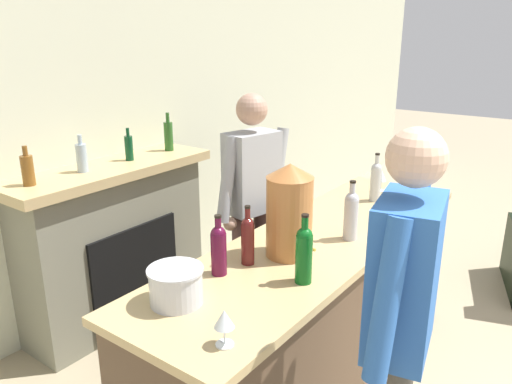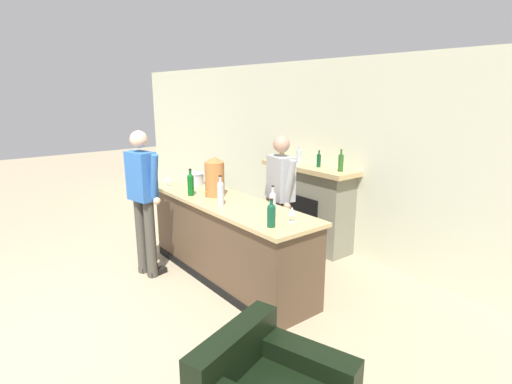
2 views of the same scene
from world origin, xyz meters
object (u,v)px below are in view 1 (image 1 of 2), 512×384
wine_bottle_port_short (219,248)px  wine_bottle_burgundy_dark (248,238)px  copper_dispenser (289,210)px  wine_bottle_riesling_slim (376,180)px  person_customer (397,339)px  fireplace_stone (115,243)px  ice_bucket_steel (176,286)px  wine_bottle_rose_blush (304,252)px  wine_glass_front_right (224,320)px  wine_bottle_merlot_tall (351,213)px  wine_glass_near_bucket (382,177)px  wine_bottle_chardonnay_pale (415,181)px  person_bartender (252,208)px

wine_bottle_port_short → wine_bottle_burgundy_dark: bearing=-13.6°
copper_dispenser → wine_bottle_port_short: 0.44m
wine_bottle_riesling_slim → wine_bottle_port_short: bearing=174.3°
copper_dispenser → person_customer: bearing=-119.2°
copper_dispenser → wine_bottle_port_short: size_ratio=1.63×
fireplace_stone → wine_bottle_riesling_slim: fireplace_stone is taller
person_customer → ice_bucket_steel: bearing=107.4°
wine_bottle_rose_blush → wine_bottle_riesling_slim: (1.34, 0.23, -0.00)m
fireplace_stone → ice_bucket_steel: bearing=-118.3°
fireplace_stone → wine_glass_front_right: 2.13m
wine_bottle_merlot_tall → wine_glass_near_bucket: size_ratio=2.14×
person_customer → wine_bottle_burgundy_dark: bearing=76.2°
wine_bottle_chardonnay_pale → person_bartender: bearing=134.0°
wine_bottle_burgundy_dark → wine_bottle_chardonnay_pale: size_ratio=1.11×
person_customer → fireplace_stone: bearing=77.7°
person_customer → wine_bottle_port_short: bearing=87.5°
person_bartender → copper_dispenser: person_bartender is taller
wine_bottle_burgundy_dark → wine_glass_near_bucket: (1.58, -0.06, -0.03)m
copper_dispenser → ice_bucket_steel: copper_dispenser is taller
wine_bottle_riesling_slim → wine_bottle_chardonnay_pale: bearing=-43.2°
fireplace_stone → ice_bucket_steel: fireplace_stone is taller
person_customer → wine_bottle_rose_blush: person_customer is taller
person_customer → wine_glass_front_right: person_customer is taller
wine_bottle_riesling_slim → wine_glass_front_right: wine_bottle_riesling_slim is taller
fireplace_stone → wine_glass_front_right: bearing=-116.3°
wine_bottle_chardonnay_pale → wine_bottle_riesling_slim: bearing=136.8°
wine_bottle_burgundy_dark → wine_bottle_merlot_tall: bearing=-24.9°
wine_bottle_port_short → person_customer: bearing=-92.5°
person_customer → wine_bottle_burgundy_dark: (0.22, 0.88, 0.12)m
wine_glass_near_bucket → ice_bucket_steel: bearing=178.0°
fireplace_stone → person_customer: size_ratio=0.86×
ice_bucket_steel → person_bartender: bearing=22.4°
wine_bottle_rose_blush → wine_bottle_chardonnay_pale: (1.56, 0.02, -0.02)m
person_customer → wine_bottle_chardonnay_pale: size_ratio=6.52×
person_customer → wine_bottle_chardonnay_pale: person_customer is taller
ice_bucket_steel → wine_bottle_rose_blush: (0.50, -0.35, 0.07)m
fireplace_stone → wine_glass_front_right: size_ratio=10.48×
person_bartender → wine_glass_front_right: person_bartender is taller
wine_bottle_chardonnay_pale → wine_glass_front_right: 2.17m
fireplace_stone → wine_glass_front_right: fireplace_stone is taller
wine_bottle_port_short → wine_bottle_rose_blush: bearing=-65.2°
wine_bottle_merlot_tall → wine_glass_near_bucket: wine_bottle_merlot_tall is taller
copper_dispenser → wine_glass_front_right: (-0.83, -0.25, -0.15)m
wine_bottle_rose_blush → wine_bottle_riesling_slim: size_ratio=1.00×
wine_glass_near_bucket → person_customer: bearing=-155.2°
copper_dispenser → ice_bucket_steel: 0.74m
fireplace_stone → wine_bottle_chardonnay_pale: 2.26m
fireplace_stone → ice_bucket_steel: 1.75m
wine_bottle_riesling_slim → wine_bottle_burgundy_dark: (-1.34, 0.11, -0.01)m
copper_dispenser → wine_bottle_burgundy_dark: bearing=152.5°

